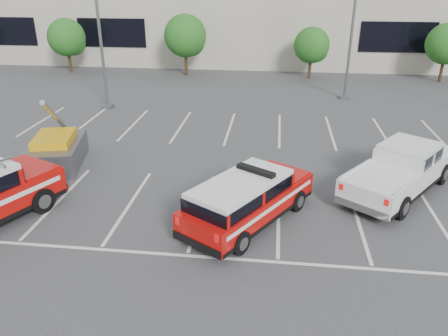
{
  "coord_description": "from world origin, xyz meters",
  "views": [
    {
      "loc": [
        2.39,
        -13.47,
        7.72
      ],
      "look_at": [
        0.61,
        1.34,
        1.05
      ],
      "focal_mm": 35.0,
      "sensor_mm": 36.0,
      "label": 1
    }
  ],
  "objects_px": {
    "convention_building": "(257,7)",
    "tree_right": "(448,45)",
    "tree_mid_left": "(186,37)",
    "utility_rig": "(53,152)",
    "light_pole_mid": "(353,18)",
    "fire_chief_suv": "(247,203)",
    "tree_mid_right": "(313,46)",
    "tree_left": "(68,39)",
    "white_pickup": "(400,174)",
    "light_pole_left": "(98,21)"
  },
  "relations": [
    {
      "from": "light_pole_left",
      "to": "fire_chief_suv",
      "type": "distance_m",
      "value": 16.56
    },
    {
      "from": "white_pickup",
      "to": "utility_rig",
      "type": "xyz_separation_m",
      "value": [
        -14.36,
        0.78,
        -0.11
      ]
    },
    {
      "from": "tree_left",
      "to": "light_pole_mid",
      "type": "xyz_separation_m",
      "value": [
        21.91,
        -6.05,
        2.41
      ]
    },
    {
      "from": "tree_left",
      "to": "utility_rig",
      "type": "bearing_deg",
      "value": -67.58
    },
    {
      "from": "convention_building",
      "to": "utility_rig",
      "type": "distance_m",
      "value": 29.96
    },
    {
      "from": "tree_mid_right",
      "to": "light_pole_left",
      "type": "bearing_deg",
      "value": -142.5
    },
    {
      "from": "fire_chief_suv",
      "to": "white_pickup",
      "type": "distance_m",
      "value": 6.39
    },
    {
      "from": "convention_building",
      "to": "white_pickup",
      "type": "distance_m",
      "value": 30.66
    },
    {
      "from": "fire_chief_suv",
      "to": "light_pole_left",
      "type": "bearing_deg",
      "value": 159.0
    },
    {
      "from": "tree_mid_left",
      "to": "white_pickup",
      "type": "distance_m",
      "value": 23.31
    },
    {
      "from": "convention_building",
      "to": "fire_chief_suv",
      "type": "height_order",
      "value": "convention_building"
    },
    {
      "from": "tree_left",
      "to": "light_pole_left",
      "type": "xyz_separation_m",
      "value": [
        6.91,
        -10.05,
        2.41
      ]
    },
    {
      "from": "tree_right",
      "to": "utility_rig",
      "type": "xyz_separation_m",
      "value": [
        -22.18,
        -18.96,
        -2.15
      ]
    },
    {
      "from": "light_pole_left",
      "to": "tree_left",
      "type": "bearing_deg",
      "value": 124.52
    },
    {
      "from": "tree_mid_right",
      "to": "fire_chief_suv",
      "type": "relative_size",
      "value": 0.73
    },
    {
      "from": "tree_mid_left",
      "to": "utility_rig",
      "type": "relative_size",
      "value": 1.2
    },
    {
      "from": "tree_right",
      "to": "fire_chief_suv",
      "type": "bearing_deg",
      "value": -120.58
    },
    {
      "from": "convention_building",
      "to": "tree_right",
      "type": "xyz_separation_m",
      "value": [
        14.91,
        -9.82,
        -1.95
      ]
    },
    {
      "from": "light_pole_left",
      "to": "light_pole_mid",
      "type": "relative_size",
      "value": 1.0
    },
    {
      "from": "tree_mid_left",
      "to": "tree_mid_right",
      "type": "distance_m",
      "value": 10.01
    },
    {
      "from": "light_pole_left",
      "to": "utility_rig",
      "type": "distance_m",
      "value": 10.05
    },
    {
      "from": "tree_mid_right",
      "to": "fire_chief_suv",
      "type": "height_order",
      "value": "tree_mid_right"
    },
    {
      "from": "fire_chief_suv",
      "to": "utility_rig",
      "type": "relative_size",
      "value": 1.35
    },
    {
      "from": "light_pole_mid",
      "to": "tree_left",
      "type": "bearing_deg",
      "value": 164.57
    },
    {
      "from": "convention_building",
      "to": "fire_chief_suv",
      "type": "bearing_deg",
      "value": -87.44
    },
    {
      "from": "tree_mid_left",
      "to": "tree_mid_right",
      "type": "relative_size",
      "value": 1.21
    },
    {
      "from": "tree_mid_left",
      "to": "light_pole_left",
      "type": "relative_size",
      "value": 0.47
    },
    {
      "from": "light_pole_mid",
      "to": "fire_chief_suv",
      "type": "relative_size",
      "value": 1.87
    },
    {
      "from": "light_pole_mid",
      "to": "tree_mid_right",
      "type": "bearing_deg",
      "value": 107.52
    },
    {
      "from": "tree_left",
      "to": "tree_mid_right",
      "type": "relative_size",
      "value": 1.11
    },
    {
      "from": "tree_mid_right",
      "to": "tree_right",
      "type": "relative_size",
      "value": 0.9
    },
    {
      "from": "light_pole_left",
      "to": "tree_mid_right",
      "type": "bearing_deg",
      "value": 37.5
    },
    {
      "from": "tree_left",
      "to": "tree_mid_right",
      "type": "xyz_separation_m",
      "value": [
        20.0,
        -0.0,
        -0.27
      ]
    },
    {
      "from": "light_pole_left",
      "to": "convention_building",
      "type": "bearing_deg",
      "value": 67.61
    },
    {
      "from": "tree_mid_left",
      "to": "light_pole_left",
      "type": "height_order",
      "value": "light_pole_left"
    },
    {
      "from": "tree_left",
      "to": "light_pole_left",
      "type": "relative_size",
      "value": 0.43
    },
    {
      "from": "tree_mid_right",
      "to": "fire_chief_suv",
      "type": "bearing_deg",
      "value": -98.62
    },
    {
      "from": "convention_building",
      "to": "tree_left",
      "type": "relative_size",
      "value": 13.58
    },
    {
      "from": "light_pole_mid",
      "to": "fire_chief_suv",
      "type": "distance_m",
      "value": 18.1
    },
    {
      "from": "tree_mid_left",
      "to": "fire_chief_suv",
      "type": "distance_m",
      "value": 23.79
    },
    {
      "from": "tree_mid_left",
      "to": "white_pickup",
      "type": "relative_size",
      "value": 0.81
    },
    {
      "from": "tree_left",
      "to": "white_pickup",
      "type": "bearing_deg",
      "value": -41.66
    },
    {
      "from": "tree_mid_left",
      "to": "tree_right",
      "type": "distance_m",
      "value": 20.0
    },
    {
      "from": "light_pole_mid",
      "to": "tree_mid_left",
      "type": "bearing_deg",
      "value": 153.08
    },
    {
      "from": "tree_mid_left",
      "to": "fire_chief_suv",
      "type": "height_order",
      "value": "tree_mid_left"
    },
    {
      "from": "convention_building",
      "to": "tree_mid_left",
      "type": "distance_m",
      "value": 11.19
    },
    {
      "from": "light_pole_left",
      "to": "utility_rig",
      "type": "bearing_deg",
      "value": -84.15
    },
    {
      "from": "white_pickup",
      "to": "tree_right",
      "type": "bearing_deg",
      "value": 105.4
    },
    {
      "from": "convention_building",
      "to": "utility_rig",
      "type": "relative_size",
      "value": 14.84
    },
    {
      "from": "fire_chief_suv",
      "to": "white_pickup",
      "type": "xyz_separation_m",
      "value": [
        5.63,
        3.02,
        -0.03
      ]
    }
  ]
}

